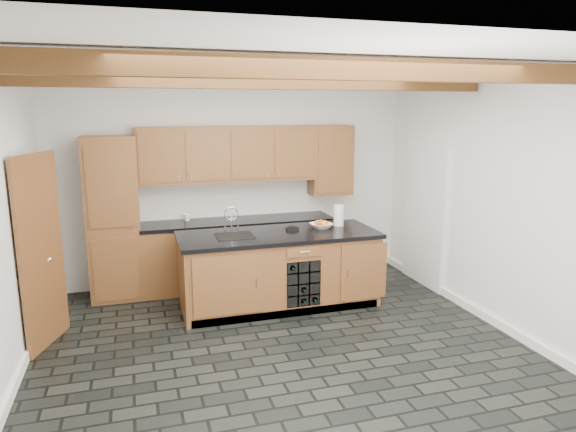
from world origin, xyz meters
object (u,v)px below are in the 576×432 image
at_px(paper_towel, 339,215).
at_px(kitchen_scale, 292,228).
at_px(island, 279,269).
at_px(fruit_bowl, 321,226).

bearing_deg(paper_towel, kitchen_scale, -175.73).
height_order(island, kitchen_scale, kitchen_scale).
height_order(island, paper_towel, paper_towel).
distance_m(island, fruit_bowl, 0.77).
bearing_deg(island, fruit_bowl, 9.12).
height_order(island, fruit_bowl, fruit_bowl).
bearing_deg(fruit_bowl, island, -170.88).
bearing_deg(kitchen_scale, fruit_bowl, -1.82).
relative_size(island, fruit_bowl, 9.02).
relative_size(fruit_bowl, paper_towel, 1.01).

